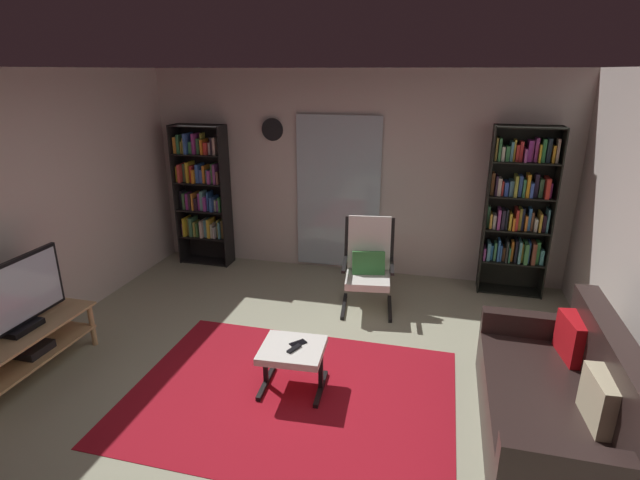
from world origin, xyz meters
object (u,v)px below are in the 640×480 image
object	(u,v)px
television	(15,298)
ottoman	(293,354)
bookshelf_near_tv	(202,191)
leather_sofa	(560,404)
lounge_armchair	(368,262)
tv_remote	(294,349)
tv_stand	(26,345)
cell_phone	(298,343)
bookshelf_near_sofa	(518,208)
wall_clock	(273,129)

from	to	relation	value
television	ottoman	world-z (taller)	television
bookshelf_near_tv	leather_sofa	size ratio (longest dim) A/B	1.07
lounge_armchair	tv_remote	world-z (taller)	lounge_armchair
television	lounge_armchair	size ratio (longest dim) A/B	0.99
leather_sofa	tv_stand	bearing A→B (deg)	-176.48
cell_phone	television	bearing A→B (deg)	-126.80
tv_stand	cell_phone	world-z (taller)	tv_stand
lounge_armchair	ottoman	world-z (taller)	lounge_armchair
bookshelf_near_sofa	leather_sofa	xyz separation A→B (m)	(0.06, -2.65, -0.74)
lounge_armchair	ottoman	bearing A→B (deg)	-102.02
bookshelf_near_sofa	wall_clock	world-z (taller)	same
ottoman	tv_stand	bearing A→B (deg)	-170.42
bookshelf_near_tv	bookshelf_near_sofa	bearing A→B (deg)	0.11
bookshelf_near_tv	bookshelf_near_sofa	size ratio (longest dim) A/B	0.95
tv_stand	tv_remote	xyz separation A→B (m)	(2.34, 0.35, 0.11)
tv_stand	television	size ratio (longest dim) A/B	1.25
television	bookshelf_near_tv	size ratio (longest dim) A/B	0.53
cell_phone	lounge_armchair	bearing A→B (deg)	120.91
bookshelf_near_tv	tv_remote	xyz separation A→B (m)	(2.08, -2.56, -0.61)
bookshelf_near_sofa	tv_remote	xyz separation A→B (m)	(-1.96, -2.56, -0.64)
bookshelf_near_sofa	cell_phone	distance (m)	3.21
bookshelf_near_sofa	ottoman	xyz separation A→B (m)	(-1.98, -2.53, -0.72)
bookshelf_near_sofa	leather_sofa	distance (m)	2.75
tv_stand	leather_sofa	distance (m)	4.37
leather_sofa	ottoman	world-z (taller)	leather_sofa
tv_stand	tv_remote	distance (m)	2.37
bookshelf_near_sofa	tv_remote	distance (m)	3.29
ottoman	bookshelf_near_sofa	bearing A→B (deg)	51.86
cell_phone	leather_sofa	bearing A→B (deg)	37.15
leather_sofa	bookshelf_near_sofa	bearing A→B (deg)	91.37
wall_clock	tv_stand	bearing A→B (deg)	-111.96
ottoman	wall_clock	bearing A→B (deg)	111.80
tv_remote	wall_clock	size ratio (longest dim) A/B	0.50
leather_sofa	wall_clock	xyz separation A→B (m)	(-3.12, 2.81, 1.54)
tv_stand	lounge_armchair	world-z (taller)	lounge_armchair
tv_stand	bookshelf_near_tv	world-z (taller)	bookshelf_near_tv
leather_sofa	ottoman	distance (m)	2.05
tv_stand	bookshelf_near_sofa	size ratio (longest dim) A/B	0.63
television	wall_clock	xyz separation A→B (m)	(1.24, 3.08, 1.09)
bookshelf_near_sofa	cell_phone	xyz separation A→B (m)	(-1.95, -2.47, -0.65)
tv_stand	wall_clock	world-z (taller)	wall_clock
television	ottoman	size ratio (longest dim) A/B	1.85
lounge_armchair	wall_clock	bearing A→B (deg)	145.96
bookshelf_near_tv	lounge_armchair	bearing A→B (deg)	-18.41
bookshelf_near_tv	lounge_armchair	xyz separation A→B (m)	(2.42, -0.81, -0.48)
tv_remote	wall_clock	xyz separation A→B (m)	(-1.10, 2.72, 1.44)
bookshelf_near_sofa	lounge_armchair	size ratio (longest dim) A/B	1.95
television	lounge_armchair	distance (m)	3.42
leather_sofa	lounge_armchair	size ratio (longest dim) A/B	1.74
lounge_armchair	ottoman	xyz separation A→B (m)	(-0.36, -1.71, -0.20)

